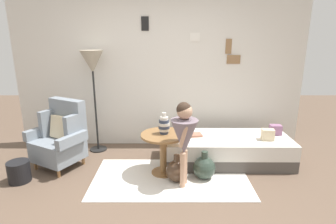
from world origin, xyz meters
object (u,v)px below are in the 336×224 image
(floor_lamp, at_px, (92,66))
(demijohn_far, at_px, (204,168))
(armchair, at_px, (61,137))
(demijohn_near, at_px, (176,171))
(side_table, at_px, (163,145))
(book_on_daybed, at_px, (194,135))
(magazine_basket, at_px, (18,172))
(vase_striped, at_px, (164,125))
(person_child, at_px, (184,134))
(daybed, at_px, (225,149))

(floor_lamp, relative_size, demijohn_far, 4.24)
(armchair, bearing_deg, demijohn_near, -15.76)
(demijohn_far, bearing_deg, side_table, 165.65)
(book_on_daybed, bearing_deg, magazine_basket, -164.86)
(side_table, relative_size, magazine_basket, 2.19)
(side_table, xyz_separation_m, vase_striped, (0.01, 0.02, 0.28))
(person_child, height_order, magazine_basket, person_child)
(daybed, xyz_separation_m, book_on_daybed, (-0.47, 0.04, 0.22))
(daybed, height_order, vase_striped, vase_striped)
(book_on_daybed, xyz_separation_m, magazine_basket, (-2.35, -0.64, -0.28))
(daybed, height_order, book_on_daybed, book_on_daybed)
(side_table, distance_m, demijohn_far, 0.62)
(vase_striped, relative_size, demijohn_near, 0.79)
(vase_striped, distance_m, floor_lamp, 1.54)
(armchair, distance_m, demijohn_far, 2.10)
(magazine_basket, bearing_deg, book_on_daybed, 15.14)
(demijohn_near, bearing_deg, book_on_daybed, 65.56)
(person_child, bearing_deg, demijohn_far, 32.67)
(floor_lamp, bearing_deg, book_on_daybed, -14.34)
(demijohn_far, xyz_separation_m, magazine_basket, (-2.44, -0.08, -0.02))
(armchair, bearing_deg, vase_striped, -9.08)
(floor_lamp, xyz_separation_m, magazine_basket, (-0.78, -1.04, -1.26))
(floor_lamp, bearing_deg, demijohn_far, -29.93)
(armchair, relative_size, person_child, 0.88)
(floor_lamp, xyz_separation_m, person_child, (1.37, -1.14, -0.70))
(book_on_daybed, xyz_separation_m, demijohn_far, (0.09, -0.55, -0.26))
(floor_lamp, bearing_deg, demijohn_near, -38.50)
(vase_striped, bearing_deg, side_table, -114.60)
(floor_lamp, height_order, demijohn_far, floor_lamp)
(magazine_basket, bearing_deg, daybed, 11.85)
(side_table, distance_m, person_child, 0.50)
(demijohn_near, bearing_deg, armchair, 164.24)
(floor_lamp, distance_m, person_child, 1.92)
(armchair, relative_size, book_on_daybed, 4.41)
(side_table, bearing_deg, vase_striped, 65.40)
(side_table, bearing_deg, demijohn_near, -49.98)
(armchair, xyz_separation_m, floor_lamp, (0.38, 0.56, 0.96))
(daybed, bearing_deg, person_child, -134.01)
(side_table, distance_m, demijohn_near, 0.39)
(person_child, xyz_separation_m, demijohn_near, (-0.08, 0.11, -0.55))
(armchair, bearing_deg, magazine_basket, -129.66)
(magazine_basket, bearing_deg, side_table, 6.72)
(person_child, distance_m, magazine_basket, 2.23)
(armchair, distance_m, magazine_basket, 0.70)
(side_table, height_order, floor_lamp, floor_lamp)
(side_table, xyz_separation_m, person_child, (0.26, -0.32, 0.28))
(vase_striped, height_order, floor_lamp, floor_lamp)
(book_on_daybed, bearing_deg, demijohn_far, -81.11)
(side_table, distance_m, floor_lamp, 1.69)
(armchair, bearing_deg, demijohn_far, -11.11)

